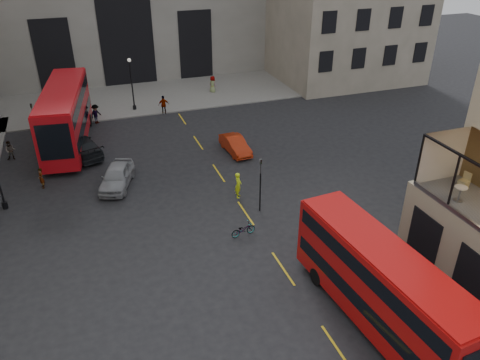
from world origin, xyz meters
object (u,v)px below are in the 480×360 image
object	(u,v)px
pedestrian_b	(96,114)
cafe_chair_d	(463,184)
car_b	(235,145)
cyclist	(238,185)
traffic_light_near	(260,179)
cafe_table_far	(460,192)
street_lamp_b	(132,88)
pedestrian_a	(10,150)
bus_near	(381,283)
traffic_light_far	(34,119)
pedestrian_e	(41,178)
bus_far	(65,114)
pedestrian_c	(164,105)
car_a	(117,176)
pedestrian_d	(213,84)
bicycle	(243,229)

from	to	relation	value
pedestrian_b	cafe_chair_d	size ratio (longest dim) A/B	2.07
car_b	cyclist	distance (m)	7.28
traffic_light_near	cafe_table_far	xyz separation A→B (m)	(6.96, -9.16, 2.70)
cyclist	pedestrian_b	size ratio (longest dim) A/B	1.00
street_lamp_b	pedestrian_a	bearing A→B (deg)	-143.62
bus_near	pedestrian_a	bearing A→B (deg)	125.17
street_lamp_b	cyclist	xyz separation A→B (m)	(4.24, -19.83, -1.46)
traffic_light_near	traffic_light_far	distance (m)	21.26
car_b	pedestrian_e	size ratio (longest dim) A/B	2.67
bus_far	car_b	distance (m)	14.49
car_b	pedestrian_c	bearing A→B (deg)	104.62
traffic_light_near	bus_near	bearing A→B (deg)	-82.26
bus_near	cyclist	distance (m)	13.48
bus_far	car_b	world-z (taller)	bus_far
cafe_chair_d	bus_near	bearing A→B (deg)	-156.90
traffic_light_near	pedestrian_a	xyz separation A→B (m)	(-16.05, 13.86, -1.62)
bus_far	car_a	world-z (taller)	bus_far
traffic_light_near	pedestrian_c	xyz separation A→B (m)	(-2.34, 20.06, -1.50)
traffic_light_far	pedestrian_a	distance (m)	3.37
traffic_light_far	cafe_chair_d	size ratio (longest dim) A/B	4.23
pedestrian_a	cafe_chair_d	bearing A→B (deg)	-34.26
pedestrian_a	cafe_table_far	size ratio (longest dim) A/B	2.05
pedestrian_c	pedestrian_e	bearing A→B (deg)	46.43
bus_near	pedestrian_d	world-z (taller)	bus_near
pedestrian_c	cafe_chair_d	size ratio (longest dim) A/B	2.06
bus_near	pedestrian_c	distance (m)	31.37
car_b	pedestrian_d	world-z (taller)	pedestrian_d
pedestrian_b	pedestrian_d	xyz separation A→B (m)	(13.10, 5.14, 0.02)
bus_far	pedestrian_b	distance (m)	5.34
bus_near	cafe_chair_d	world-z (taller)	cafe_chair_d
pedestrian_e	car_b	bearing A→B (deg)	73.95
bus_near	cafe_table_far	distance (m)	6.39
pedestrian_b	pedestrian_a	bearing A→B (deg)	176.23
pedestrian_b	pedestrian_d	size ratio (longest dim) A/B	0.98
bus_near	bus_far	bearing A→B (deg)	116.15
bicycle	pedestrian_e	bearing A→B (deg)	40.18
bicycle	traffic_light_near	bearing A→B (deg)	-49.37
pedestrian_a	pedestrian_e	distance (m)	6.21
pedestrian_c	pedestrian_d	world-z (taller)	pedestrian_d
traffic_light_far	bus_near	world-z (taller)	bus_near
car_b	pedestrian_c	size ratio (longest dim) A/B	2.19
bus_near	bicycle	world-z (taller)	bus_near
bus_near	bus_far	size ratio (longest dim) A/B	0.84
bicycle	bus_far	bearing A→B (deg)	20.17
car_a	traffic_light_near	bearing A→B (deg)	-17.79
bicycle	cafe_chair_d	size ratio (longest dim) A/B	1.77
traffic_light_near	bus_far	xyz separation A→B (m)	(-11.46, 15.36, 0.40)
cafe_table_far	car_b	bearing A→B (deg)	106.85
bus_near	pedestrian_a	distance (m)	30.50
car_a	cafe_table_far	bearing A→B (deg)	-25.54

